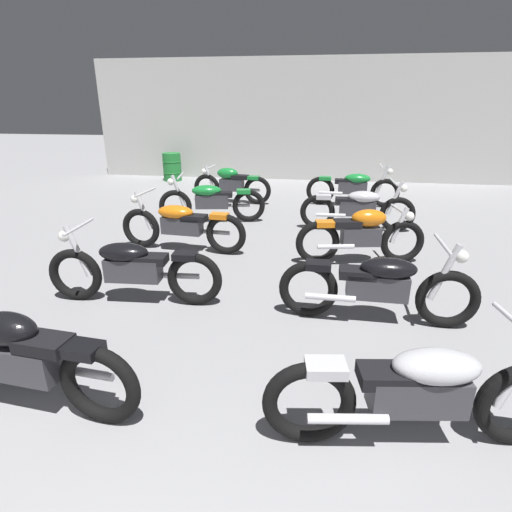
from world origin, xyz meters
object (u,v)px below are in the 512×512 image
motorcycle_right_row_1 (419,391)px  motorcycle_right_row_3 (361,234)px  motorcycle_left_row_4 (211,200)px  motorcycle_right_row_5 (353,187)px  motorcycle_left_row_1 (23,359)px  motorcycle_right_row_2 (378,285)px  oil_drum (172,167)px  motorcycle_left_row_5 (231,184)px  motorcycle_left_row_3 (181,224)px  motorcycle_left_row_2 (132,268)px  motorcycle_right_row_4 (358,207)px

motorcycle_right_row_1 → motorcycle_right_row_3: 3.58m
motorcycle_left_row_4 → motorcycle_right_row_5: bearing=32.4°
motorcycle_right_row_1 → motorcycle_right_row_5: (0.03, 7.36, 0.00)m
motorcycle_left_row_1 → motorcycle_right_row_2: size_ratio=0.91×
motorcycle_left_row_1 → motorcycle_left_row_4: motorcycle_left_row_4 is taller
oil_drum → motorcycle_left_row_4: bearing=-61.4°
motorcycle_left_row_5 → oil_drum: 3.66m
motorcycle_right_row_2 → motorcycle_right_row_1: bearing=-87.9°
motorcycle_left_row_1 → motorcycle_left_row_3: size_ratio=0.91×
motorcycle_left_row_5 → motorcycle_right_row_3: size_ratio=1.01×
motorcycle_left_row_2 → motorcycle_right_row_4: same height
motorcycle_right_row_3 → motorcycle_left_row_3: bearing=177.3°
motorcycle_right_row_3 → motorcycle_right_row_4: size_ratio=0.90×
motorcycle_right_row_4 → oil_drum: bearing=139.3°
motorcycle_left_row_2 → oil_drum: size_ratio=2.56×
motorcycle_left_row_5 → motorcycle_right_row_5: motorcycle_right_row_5 is taller
motorcycle_left_row_1 → motorcycle_right_row_5: motorcycle_right_row_5 is taller
motorcycle_right_row_3 → motorcycle_left_row_1: bearing=-128.2°
motorcycle_right_row_1 → motorcycle_left_row_1: bearing=-178.3°
motorcycle_left_row_1 → motorcycle_right_row_5: (3.01, 7.45, -0.01)m
motorcycle_left_row_2 → motorcycle_left_row_3: bearing=90.6°
motorcycle_left_row_3 → oil_drum: (-2.39, 6.23, -0.03)m
motorcycle_left_row_4 → motorcycle_right_row_2: size_ratio=0.99×
motorcycle_right_row_3 → oil_drum: motorcycle_right_row_3 is taller
motorcycle_right_row_2 → oil_drum: 9.74m
motorcycle_left_row_4 → oil_drum: bearing=118.6°
motorcycle_right_row_1 → motorcycle_right_row_2: bearing=92.1°
motorcycle_left_row_3 → motorcycle_right_row_2: 3.50m
motorcycle_left_row_1 → motorcycle_right_row_2: bearing=32.5°
motorcycle_left_row_2 → motorcycle_right_row_5: 6.30m
motorcycle_right_row_1 → motorcycle_right_row_5: same height
motorcycle_left_row_2 → motorcycle_right_row_3: motorcycle_left_row_2 is taller
motorcycle_left_row_2 → motorcycle_left_row_5: size_ratio=1.10×
motorcycle_left_row_2 → motorcycle_right_row_2: same height
motorcycle_left_row_1 → motorcycle_left_row_3: bearing=89.9°
motorcycle_right_row_1 → motorcycle_right_row_5: 7.36m
motorcycle_left_row_2 → motorcycle_left_row_4: 3.67m
motorcycle_left_row_2 → motorcycle_left_row_5: 5.44m
motorcycle_left_row_3 → motorcycle_right_row_1: (2.97, -3.71, 0.00)m
motorcycle_left_row_1 → motorcycle_right_row_2: motorcycle_right_row_2 is taller
motorcycle_right_row_2 → motorcycle_left_row_2: bearing=179.2°
motorcycle_left_row_2 → motorcycle_right_row_3: 3.36m
motorcycle_left_row_3 → motorcycle_right_row_2: same height
motorcycle_right_row_2 → motorcycle_right_row_3: (-0.03, 1.81, 0.01)m
motorcycle_left_row_3 → motorcycle_right_row_5: size_ratio=1.00×
oil_drum → motorcycle_right_row_3: bearing=-50.4°
motorcycle_right_row_5 → motorcycle_right_row_2: bearing=-91.0°
motorcycle_right_row_4 → oil_drum: motorcycle_right_row_4 is taller
motorcycle_left_row_3 → motorcycle_right_row_1: same height
motorcycle_left_row_2 → motorcycle_right_row_3: bearing=31.7°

